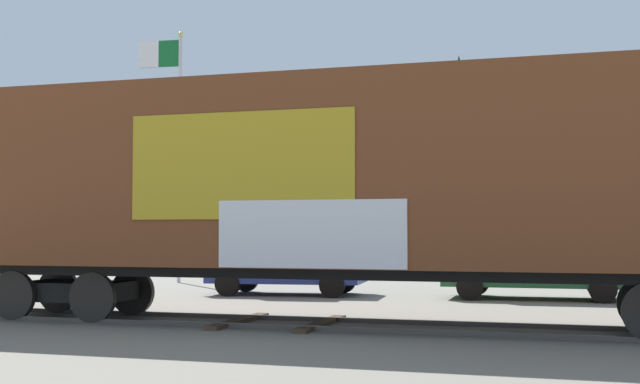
{
  "coord_description": "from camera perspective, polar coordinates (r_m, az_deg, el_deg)",
  "views": [
    {
      "loc": [
        4.15,
        -14.34,
        1.66
      ],
      "look_at": [
        -0.38,
        2.11,
        2.46
      ],
      "focal_mm": 47.27,
      "sensor_mm": 36.0,
      "label": 1
    }
  ],
  "objects": [
    {
      "name": "hillside",
      "position": [
        77.13,
        12.35,
        0.71
      ],
      "size": [
        112.5,
        29.86,
        16.83
      ],
      "color": "slate",
      "rests_on": "ground_plane"
    },
    {
      "name": "flagpole",
      "position": [
        28.12,
        -10.04,
        4.86
      ],
      "size": [
        1.55,
        0.2,
        8.23
      ],
      "color": "silver",
      "rests_on": "ground_plane"
    },
    {
      "name": "parked_car_green",
      "position": [
        21.46,
        14.23,
        -4.67
      ],
      "size": [
        4.48,
        1.99,
        1.74
      ],
      "color": "#1E5933",
      "rests_on": "ground_plane"
    },
    {
      "name": "ground_plane",
      "position": [
        15.02,
        -0.74,
        -9.03
      ],
      "size": [
        260.0,
        260.0,
        0.0
      ],
      "primitive_type": "plane",
      "color": "slate"
    },
    {
      "name": "parked_car_blue",
      "position": [
        22.25,
        -2.34,
        -4.77
      ],
      "size": [
        4.13,
        2.15,
        1.75
      ],
      "color": "navy",
      "rests_on": "ground_plane"
    },
    {
      "name": "freight_car",
      "position": [
        14.74,
        2.43,
        0.97
      ],
      "size": [
        17.97,
        3.19,
        4.53
      ],
      "color": "brown",
      "rests_on": "ground_plane"
    },
    {
      "name": "track",
      "position": [
        14.59,
        6.27,
        -9.05
      ],
      "size": [
        60.02,
        3.33,
        0.08
      ],
      "color": "#4C4742",
      "rests_on": "ground_plane"
    }
  ]
}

